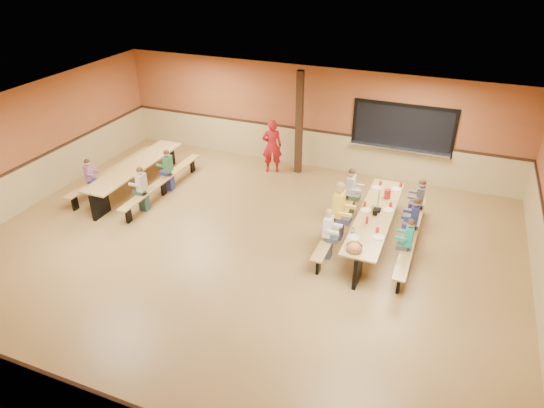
% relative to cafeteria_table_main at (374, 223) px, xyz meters
% --- Properties ---
extents(ground, '(12.00, 12.00, 0.00)m').
position_rel_cafeteria_table_main_xyz_m(ground, '(-2.63, -1.46, -0.53)').
color(ground, olive).
rests_on(ground, ground).
extents(room_envelope, '(12.04, 10.04, 3.02)m').
position_rel_cafeteria_table_main_xyz_m(room_envelope, '(-2.63, -1.46, 0.16)').
color(room_envelope, '#9C532D').
rests_on(room_envelope, ground).
extents(kitchen_pass_through, '(2.78, 0.28, 1.38)m').
position_rel_cafeteria_table_main_xyz_m(kitchen_pass_through, '(-0.03, 3.50, 0.96)').
color(kitchen_pass_through, black).
rests_on(kitchen_pass_through, ground).
extents(structural_post, '(0.18, 0.18, 3.00)m').
position_rel_cafeteria_table_main_xyz_m(structural_post, '(-2.83, 2.94, 0.97)').
color(structural_post, black).
rests_on(structural_post, ground).
extents(cafeteria_table_main, '(1.91, 3.70, 0.74)m').
position_rel_cafeteria_table_main_xyz_m(cafeteria_table_main, '(0.00, 0.00, 0.00)').
color(cafeteria_table_main, '#A88242').
rests_on(cafeteria_table_main, ground).
extents(cafeteria_table_second, '(1.91, 3.70, 0.74)m').
position_rel_cafeteria_table_main_xyz_m(cafeteria_table_second, '(-6.56, 0.22, 0.00)').
color(cafeteria_table_second, '#A88242').
rests_on(cafeteria_table_second, ground).
extents(seated_child_white_left, '(0.36, 0.29, 1.18)m').
position_rel_cafeteria_table_main_xyz_m(seated_child_white_left, '(-0.83, -0.94, 0.07)').
color(seated_child_white_left, white).
rests_on(seated_child_white_left, ground).
extents(seated_adult_yellow, '(0.46, 0.38, 1.40)m').
position_rel_cafeteria_table_main_xyz_m(seated_adult_yellow, '(-0.83, -0.09, 0.18)').
color(seated_adult_yellow, yellow).
rests_on(seated_adult_yellow, ground).
extents(seated_child_grey_left, '(0.38, 0.31, 1.23)m').
position_rel_cafeteria_table_main_xyz_m(seated_child_grey_left, '(-0.83, 1.07, 0.09)').
color(seated_child_grey_left, '#B0B0B0').
rests_on(seated_child_grey_left, ground).
extents(seated_child_teal_right, '(0.34, 0.28, 1.15)m').
position_rel_cafeteria_table_main_xyz_m(seated_child_teal_right, '(0.83, -0.66, 0.05)').
color(seated_child_teal_right, '#159176').
rests_on(seated_child_teal_right, ground).
extents(seated_child_navy_right, '(0.36, 0.29, 1.18)m').
position_rel_cafeteria_table_main_xyz_m(seated_child_navy_right, '(0.83, 0.23, 0.06)').
color(seated_child_navy_right, navy).
rests_on(seated_child_navy_right, ground).
extents(seated_child_char_right, '(0.36, 0.29, 1.18)m').
position_rel_cafeteria_table_main_xyz_m(seated_child_char_right, '(0.83, 1.22, 0.06)').
color(seated_child_char_right, '#474B51').
rests_on(seated_child_char_right, ground).
extents(seated_child_purple_sec, '(0.32, 0.26, 1.11)m').
position_rel_cafeteria_table_main_xyz_m(seated_child_purple_sec, '(-7.39, -0.64, 0.03)').
color(seated_child_purple_sec, '#8C577C').
rests_on(seated_child_purple_sec, ground).
extents(seated_child_green_sec, '(0.35, 0.28, 1.16)m').
position_rel_cafeteria_table_main_xyz_m(seated_child_green_sec, '(-5.74, 0.53, 0.06)').
color(seated_child_green_sec, '#326F45').
rests_on(seated_child_green_sec, ground).
extents(seated_child_tan_sec, '(0.35, 0.29, 1.17)m').
position_rel_cafeteria_table_main_xyz_m(seated_child_tan_sec, '(-5.74, -0.67, 0.06)').
color(seated_child_tan_sec, '#B7A893').
rests_on(seated_child_tan_sec, ground).
extents(standing_woman, '(0.69, 0.58, 1.60)m').
position_rel_cafeteria_table_main_xyz_m(standing_woman, '(-3.56, 2.69, 0.27)').
color(standing_woman, '#A51217').
rests_on(standing_woman, ground).
extents(punch_pitcher, '(0.16, 0.16, 0.22)m').
position_rel_cafeteria_table_main_xyz_m(punch_pitcher, '(0.10, 0.87, 0.32)').
color(punch_pitcher, red).
rests_on(punch_pitcher, cafeteria_table_main).
extents(chip_bowl, '(0.32, 0.32, 0.15)m').
position_rel_cafeteria_table_main_xyz_m(chip_bowl, '(-0.11, -1.56, 0.29)').
color(chip_bowl, orange).
rests_on(chip_bowl, cafeteria_table_main).
extents(napkin_dispenser, '(0.10, 0.14, 0.13)m').
position_rel_cafeteria_table_main_xyz_m(napkin_dispenser, '(-0.01, 0.00, 0.28)').
color(napkin_dispenser, black).
rests_on(napkin_dispenser, cafeteria_table_main).
extents(condiment_mustard, '(0.06, 0.06, 0.17)m').
position_rel_cafeteria_table_main_xyz_m(condiment_mustard, '(-0.10, 0.12, 0.30)').
color(condiment_mustard, yellow).
rests_on(condiment_mustard, cafeteria_table_main).
extents(condiment_ketchup, '(0.06, 0.06, 0.17)m').
position_rel_cafeteria_table_main_xyz_m(condiment_ketchup, '(-0.10, -0.44, 0.30)').
color(condiment_ketchup, '#B2140F').
rests_on(condiment_ketchup, cafeteria_table_main).
extents(table_paddle, '(0.16, 0.16, 0.56)m').
position_rel_cafeteria_table_main_xyz_m(table_paddle, '(0.00, 0.17, 0.35)').
color(table_paddle, black).
rests_on(table_paddle, cafeteria_table_main).
extents(place_settings, '(0.65, 3.30, 0.11)m').
position_rel_cafeteria_table_main_xyz_m(place_settings, '(0.00, 0.00, 0.27)').
color(place_settings, beige).
rests_on(place_settings, cafeteria_table_main).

